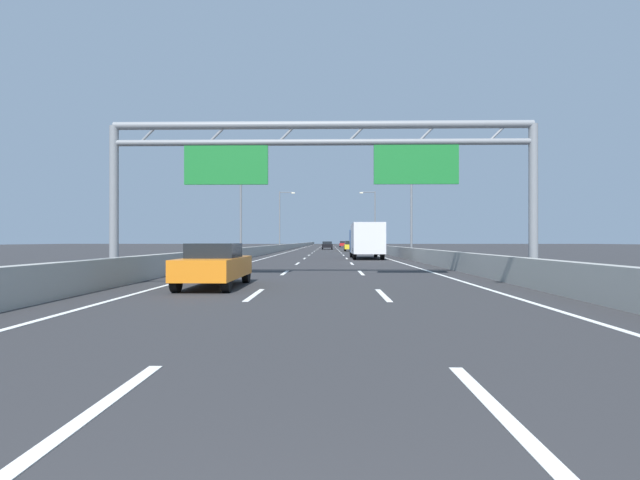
# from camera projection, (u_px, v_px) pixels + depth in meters

# --- Properties ---
(ground_plane) EXTENTS (260.00, 260.00, 0.00)m
(ground_plane) POSITION_uv_depth(u_px,v_px,m) (328.00, 248.00, 100.61)
(ground_plane) COLOR #2D2D30
(lane_dash_left_0) EXTENTS (0.16, 3.00, 0.01)m
(lane_dash_left_0) POSITION_uv_depth(u_px,v_px,m) (94.00, 412.00, 4.16)
(lane_dash_left_0) COLOR white
(lane_dash_left_0) RESTS_ON ground_plane
(lane_dash_left_1) EXTENTS (0.16, 3.00, 0.01)m
(lane_dash_left_1) POSITION_uv_depth(u_px,v_px,m) (255.00, 295.00, 13.16)
(lane_dash_left_1) COLOR white
(lane_dash_left_1) RESTS_ON ground_plane
(lane_dash_left_2) EXTENTS (0.16, 3.00, 0.01)m
(lane_dash_left_2) POSITION_uv_depth(u_px,v_px,m) (285.00, 273.00, 22.16)
(lane_dash_left_2) COLOR white
(lane_dash_left_2) RESTS_ON ground_plane
(lane_dash_left_3) EXTENTS (0.16, 3.00, 0.01)m
(lane_dash_left_3) POSITION_uv_depth(u_px,v_px,m) (298.00, 264.00, 31.16)
(lane_dash_left_3) COLOR white
(lane_dash_left_3) RESTS_ON ground_plane
(lane_dash_left_4) EXTENTS (0.16, 3.00, 0.01)m
(lane_dash_left_4) POSITION_uv_depth(u_px,v_px,m) (305.00, 258.00, 40.15)
(lane_dash_left_4) COLOR white
(lane_dash_left_4) RESTS_ON ground_plane
(lane_dash_left_5) EXTENTS (0.16, 3.00, 0.01)m
(lane_dash_left_5) POSITION_uv_depth(u_px,v_px,m) (309.00, 255.00, 49.15)
(lane_dash_left_5) COLOR white
(lane_dash_left_5) RESTS_ON ground_plane
(lane_dash_left_6) EXTENTS (0.16, 3.00, 0.01)m
(lane_dash_left_6) POSITION_uv_depth(u_px,v_px,m) (312.00, 253.00, 58.15)
(lane_dash_left_6) COLOR white
(lane_dash_left_6) RESTS_ON ground_plane
(lane_dash_left_7) EXTENTS (0.16, 3.00, 0.01)m
(lane_dash_left_7) POSITION_uv_depth(u_px,v_px,m) (314.00, 251.00, 67.15)
(lane_dash_left_7) COLOR white
(lane_dash_left_7) RESTS_ON ground_plane
(lane_dash_left_8) EXTENTS (0.16, 3.00, 0.01)m
(lane_dash_left_8) POSITION_uv_depth(u_px,v_px,m) (316.00, 250.00, 76.15)
(lane_dash_left_8) COLOR white
(lane_dash_left_8) RESTS_ON ground_plane
(lane_dash_left_9) EXTENTS (0.16, 3.00, 0.01)m
(lane_dash_left_9) POSITION_uv_depth(u_px,v_px,m) (318.00, 249.00, 85.15)
(lane_dash_left_9) COLOR white
(lane_dash_left_9) RESTS_ON ground_plane
(lane_dash_left_10) EXTENTS (0.16, 3.00, 0.01)m
(lane_dash_left_10) POSITION_uv_depth(u_px,v_px,m) (319.00, 248.00, 94.14)
(lane_dash_left_10) COLOR white
(lane_dash_left_10) RESTS_ON ground_plane
(lane_dash_left_11) EXTENTS (0.16, 3.00, 0.01)m
(lane_dash_left_11) POSITION_uv_depth(u_px,v_px,m) (320.00, 248.00, 103.14)
(lane_dash_left_11) COLOR white
(lane_dash_left_11) RESTS_ON ground_plane
(lane_dash_left_12) EXTENTS (0.16, 3.00, 0.01)m
(lane_dash_left_12) POSITION_uv_depth(u_px,v_px,m) (320.00, 247.00, 112.14)
(lane_dash_left_12) COLOR white
(lane_dash_left_12) RESTS_ON ground_plane
(lane_dash_left_13) EXTENTS (0.16, 3.00, 0.01)m
(lane_dash_left_13) POSITION_uv_depth(u_px,v_px,m) (321.00, 247.00, 121.14)
(lane_dash_left_13) COLOR white
(lane_dash_left_13) RESTS_ON ground_plane
(lane_dash_left_14) EXTENTS (0.16, 3.00, 0.01)m
(lane_dash_left_14) POSITION_uv_depth(u_px,v_px,m) (322.00, 246.00, 130.14)
(lane_dash_left_14) COLOR white
(lane_dash_left_14) RESTS_ON ground_plane
(lane_dash_left_15) EXTENTS (0.16, 3.00, 0.01)m
(lane_dash_left_15) POSITION_uv_depth(u_px,v_px,m) (322.00, 246.00, 139.14)
(lane_dash_left_15) COLOR white
(lane_dash_left_15) RESTS_ON ground_plane
(lane_dash_left_16) EXTENTS (0.16, 3.00, 0.01)m
(lane_dash_left_16) POSITION_uv_depth(u_px,v_px,m) (322.00, 246.00, 148.13)
(lane_dash_left_16) COLOR white
(lane_dash_left_16) RESTS_ON ground_plane
(lane_dash_left_17) EXTENTS (0.16, 3.00, 0.01)m
(lane_dash_left_17) POSITION_uv_depth(u_px,v_px,m) (323.00, 245.00, 157.13)
(lane_dash_left_17) COLOR white
(lane_dash_left_17) RESTS_ON ground_plane
(lane_dash_right_0) EXTENTS (0.16, 3.00, 0.01)m
(lane_dash_right_0) POSITION_uv_depth(u_px,v_px,m) (502.00, 414.00, 4.09)
(lane_dash_right_0) COLOR white
(lane_dash_right_0) RESTS_ON ground_plane
(lane_dash_right_1) EXTENTS (0.16, 3.00, 0.01)m
(lane_dash_right_1) POSITION_uv_depth(u_px,v_px,m) (383.00, 295.00, 13.09)
(lane_dash_right_1) COLOR white
(lane_dash_right_1) RESTS_ON ground_plane
(lane_dash_right_2) EXTENTS (0.16, 3.00, 0.01)m
(lane_dash_right_2) POSITION_uv_depth(u_px,v_px,m) (361.00, 273.00, 22.09)
(lane_dash_right_2) COLOR white
(lane_dash_right_2) RESTS_ON ground_plane
(lane_dash_right_3) EXTENTS (0.16, 3.00, 0.01)m
(lane_dash_right_3) POSITION_uv_depth(u_px,v_px,m) (352.00, 264.00, 31.09)
(lane_dash_right_3) COLOR white
(lane_dash_right_3) RESTS_ON ground_plane
(lane_dash_right_4) EXTENTS (0.16, 3.00, 0.01)m
(lane_dash_right_4) POSITION_uv_depth(u_px,v_px,m) (347.00, 258.00, 40.08)
(lane_dash_right_4) COLOR white
(lane_dash_right_4) RESTS_ON ground_plane
(lane_dash_right_5) EXTENTS (0.16, 3.00, 0.01)m
(lane_dash_right_5) POSITION_uv_depth(u_px,v_px,m) (343.00, 255.00, 49.08)
(lane_dash_right_5) COLOR white
(lane_dash_right_5) RESTS_ON ground_plane
(lane_dash_right_6) EXTENTS (0.16, 3.00, 0.01)m
(lane_dash_right_6) POSITION_uv_depth(u_px,v_px,m) (341.00, 253.00, 58.08)
(lane_dash_right_6) COLOR white
(lane_dash_right_6) RESTS_ON ground_plane
(lane_dash_right_7) EXTENTS (0.16, 3.00, 0.01)m
(lane_dash_right_7) POSITION_uv_depth(u_px,v_px,m) (340.00, 251.00, 67.08)
(lane_dash_right_7) COLOR white
(lane_dash_right_7) RESTS_ON ground_plane
(lane_dash_right_8) EXTENTS (0.16, 3.00, 0.01)m
(lane_dash_right_8) POSITION_uv_depth(u_px,v_px,m) (338.00, 250.00, 76.08)
(lane_dash_right_8) COLOR white
(lane_dash_right_8) RESTS_ON ground_plane
(lane_dash_right_9) EXTENTS (0.16, 3.00, 0.01)m
(lane_dash_right_9) POSITION_uv_depth(u_px,v_px,m) (337.00, 249.00, 85.08)
(lane_dash_right_9) COLOR white
(lane_dash_right_9) RESTS_ON ground_plane
(lane_dash_right_10) EXTENTS (0.16, 3.00, 0.01)m
(lane_dash_right_10) POSITION_uv_depth(u_px,v_px,m) (337.00, 248.00, 94.07)
(lane_dash_right_10) COLOR white
(lane_dash_right_10) RESTS_ON ground_plane
(lane_dash_right_11) EXTENTS (0.16, 3.00, 0.01)m
(lane_dash_right_11) POSITION_uv_depth(u_px,v_px,m) (336.00, 248.00, 103.07)
(lane_dash_right_11) COLOR white
(lane_dash_right_11) RESTS_ON ground_plane
(lane_dash_right_12) EXTENTS (0.16, 3.00, 0.01)m
(lane_dash_right_12) POSITION_uv_depth(u_px,v_px,m) (335.00, 247.00, 112.07)
(lane_dash_right_12) COLOR white
(lane_dash_right_12) RESTS_ON ground_plane
(lane_dash_right_13) EXTENTS (0.16, 3.00, 0.01)m
(lane_dash_right_13) POSITION_uv_depth(u_px,v_px,m) (335.00, 247.00, 121.07)
(lane_dash_right_13) COLOR white
(lane_dash_right_13) RESTS_ON ground_plane
(lane_dash_right_14) EXTENTS (0.16, 3.00, 0.01)m
(lane_dash_right_14) POSITION_uv_depth(u_px,v_px,m) (334.00, 246.00, 130.07)
(lane_dash_right_14) COLOR white
(lane_dash_right_14) RESTS_ON ground_plane
(lane_dash_right_15) EXTENTS (0.16, 3.00, 0.01)m
(lane_dash_right_15) POSITION_uv_depth(u_px,v_px,m) (334.00, 246.00, 139.07)
(lane_dash_right_15) COLOR white
(lane_dash_right_15) RESTS_ON ground_plane
(lane_dash_right_16) EXTENTS (0.16, 3.00, 0.01)m
(lane_dash_right_16) POSITION_uv_depth(u_px,v_px,m) (334.00, 246.00, 148.06)
(lane_dash_right_16) COLOR white
(lane_dash_right_16) RESTS_ON ground_plane
(lane_dash_right_17) EXTENTS (0.16, 3.00, 0.01)m
(lane_dash_right_17) POSITION_uv_depth(u_px,v_px,m) (334.00, 245.00, 157.06)
(lane_dash_right_17) COLOR white
(lane_dash_right_17) RESTS_ON ground_plane
(edge_line_left) EXTENTS (0.16, 176.00, 0.01)m
(edge_line_left) POSITION_uv_depth(u_px,v_px,m) (300.00, 249.00, 88.71)
(edge_line_left) COLOR white
(edge_line_left) RESTS_ON ground_plane
(edge_line_right) EXTENTS (0.16, 176.00, 0.01)m
(edge_line_right) POSITION_uv_depth(u_px,v_px,m) (355.00, 249.00, 88.51)
(edge_line_right) COLOR white
(edge_line_right) RESTS_ON ground_plane
(barrier_left) EXTENTS (0.45, 220.00, 0.95)m
(barrier_left) POSITION_uv_depth(u_px,v_px,m) (299.00, 245.00, 110.74)
(barrier_left) COLOR #9E9E99
(barrier_left) RESTS_ON ground_plane
(barrier_right) EXTENTS (0.45, 220.00, 0.95)m
(barrier_right) POSITION_uv_depth(u_px,v_px,m) (357.00, 245.00, 110.47)
(barrier_right) COLOR #9E9E99
(barrier_right) RESTS_ON ground_plane
(sign_gantry) EXTENTS (17.30, 0.36, 6.36)m
(sign_gantry) POSITION_uv_depth(u_px,v_px,m) (322.00, 158.00, 18.93)
(sign_gantry) COLOR gray
(sign_gantry) RESTS_ON ground_plane
(streetlamp_left_mid) EXTENTS (2.58, 0.28, 9.50)m
(streetlamp_left_mid) POSITION_uv_depth(u_px,v_px,m) (243.00, 198.00, 42.46)
(streetlamp_left_mid) COLOR slate
(streetlamp_left_mid) RESTS_ON ground_plane
(streetlamp_right_mid) EXTENTS (2.58, 0.28, 9.50)m
(streetlamp_right_mid) POSITION_uv_depth(u_px,v_px,m) (409.00, 198.00, 42.17)
(streetlamp_right_mid) COLOR slate
(streetlamp_right_mid) RESTS_ON ground_plane
(streetlamp_left_far) EXTENTS (2.58, 0.28, 9.50)m
(streetlamp_left_far) POSITION_uv_depth(u_px,v_px,m) (281.00, 217.00, 75.77)
(streetlamp_left_far) COLOR slate
(streetlamp_left_far) RESTS_ON ground_plane
(streetlamp_right_far) EXTENTS (2.58, 0.28, 9.50)m
(streetlamp_right_far) POSITION_uv_depth(u_px,v_px,m) (374.00, 217.00, 75.48)
(streetlamp_right_far) COLOR slate
(streetlamp_right_far) RESTS_ON ground_plane
(orange_car) EXTENTS (1.72, 4.34, 1.44)m
(orange_car) POSITION_uv_depth(u_px,v_px,m) (215.00, 265.00, 15.39)
(orange_car) COLOR orange
(orange_car) RESTS_ON ground_plane
(red_car) EXTENTS (1.84, 4.53, 1.44)m
(red_car) POSITION_uv_depth(u_px,v_px,m) (343.00, 244.00, 110.74)
(red_car) COLOR red
(red_car) RESTS_ON ground_plane
(yellow_car) EXTENTS (1.88, 4.29, 1.50)m
(yellow_car) POSITION_uv_depth(u_px,v_px,m) (351.00, 246.00, 68.42)
(yellow_car) COLOR yellow
(yellow_car) RESTS_ON ground_plane
(black_car) EXTENTS (1.85, 4.62, 1.40)m
(black_car) POSITION_uv_depth(u_px,v_px,m) (327.00, 245.00, 82.43)
(black_car) COLOR black
(black_car) RESTS_ON ground_plane
(box_truck) EXTENTS (2.50, 7.65, 2.97)m
(box_truck) POSITION_uv_depth(u_px,v_px,m) (366.00, 239.00, 39.77)
(box_truck) COLOR #194799
(box_truck) RESTS_ON ground_plane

